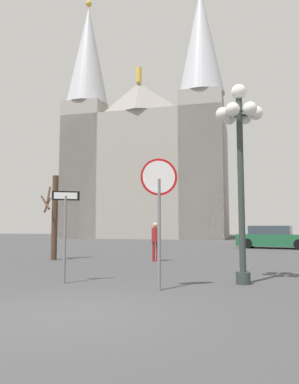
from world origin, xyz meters
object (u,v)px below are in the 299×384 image
(stop_sign, at_px, (159,196))
(pedestrian_walking, at_px, (155,238))
(street_lamp, at_px, (240,141))
(parked_car_near_green, at_px, (273,238))
(cathedral, at_px, (148,160))
(bare_tree, at_px, (54,216))
(one_way_arrow_sign, at_px, (65,224))

(stop_sign, xyz_separation_m, pedestrian_walking, (-0.70, 6.71, -1.17))
(street_lamp, bearing_deg, stop_sign, -151.03)
(street_lamp, xyz_separation_m, pedestrian_walking, (-2.71, 5.60, -2.66))
(parked_car_near_green, bearing_deg, stop_sign, -110.64)
(cathedral, height_order, stop_sign, cathedral)
(cathedral, xyz_separation_m, street_lamp, (6.40, -35.71, -6.17))
(stop_sign, relative_size, bare_tree, 0.82)
(stop_sign, xyz_separation_m, parked_car_near_green, (6.11, 16.23, -1.44))
(stop_sign, bearing_deg, bare_tree, 126.67)
(pedestrian_walking, bearing_deg, street_lamp, -64.20)
(pedestrian_walking, bearing_deg, bare_tree, 177.94)
(one_way_arrow_sign, bearing_deg, parked_car_near_green, 61.02)
(cathedral, relative_size, one_way_arrow_sign, 13.05)
(stop_sign, height_order, street_lamp, street_lamp)
(street_lamp, bearing_deg, bare_tree, 141.03)
(cathedral, xyz_separation_m, bare_tree, (-0.72, -29.95, -7.91))
(stop_sign, distance_m, one_way_arrow_sign, 2.65)
(cathedral, relative_size, pedestrian_walking, 19.18)
(stop_sign, height_order, pedestrian_walking, stop_sign)
(stop_sign, relative_size, street_lamp, 0.58)
(cathedral, distance_m, one_way_arrow_sign, 37.07)
(cathedral, height_order, pedestrian_walking, cathedral)
(stop_sign, distance_m, street_lamp, 2.73)
(street_lamp, distance_m, bare_tree, 9.32)
(stop_sign, distance_m, parked_car_near_green, 17.40)
(stop_sign, bearing_deg, pedestrian_walking, 95.98)
(street_lamp, relative_size, pedestrian_walking, 3.23)
(stop_sign, relative_size, one_way_arrow_sign, 1.28)
(stop_sign, height_order, parked_car_near_green, stop_sign)
(street_lamp, bearing_deg, parked_car_near_green, 74.80)
(bare_tree, xyz_separation_m, parked_car_near_green, (11.23, 9.36, -1.19))
(street_lamp, relative_size, bare_tree, 1.41)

